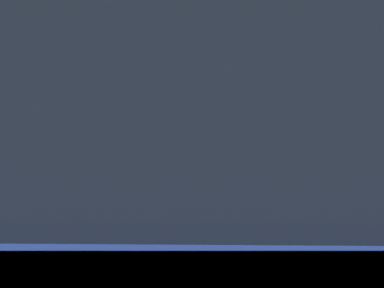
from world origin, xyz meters
TOP-DOWN VIEW (x-y plane):
  - parking_meter at (-0.35, 0.32)m, footprint 0.18×0.19m
  - pedestrian_at_meter at (0.24, 0.34)m, footprint 0.62×0.45m
  - background_railing at (-0.00, 2.87)m, footprint 24.06×0.06m
  - backdrop_wall at (0.00, 6.40)m, footprint 32.00×0.50m

SIDE VIEW (x-z plane):
  - background_railing at x=0.00m, z-range 0.38..1.43m
  - pedestrian_at_meter at x=0.24m, z-range 0.25..1.85m
  - parking_meter at x=-0.35m, z-range 0.48..1.90m
  - backdrop_wall at x=0.00m, z-range 0.00..3.95m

